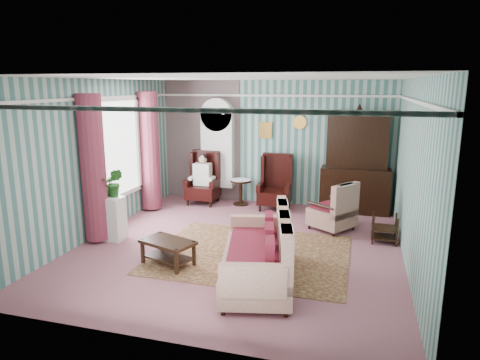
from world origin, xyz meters
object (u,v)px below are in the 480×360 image
(seated_woman, at_px, (203,179))
(plant_stand, at_px, (109,218))
(bookcase, at_px, (218,155))
(nest_table, at_px, (385,228))
(round_side_table, at_px, (241,192))
(coffee_table, at_px, (168,252))
(wingback_right, at_px, (275,182))
(floral_armchair, at_px, (332,206))
(sofa, at_px, (256,253))
(wingback_left, at_px, (203,178))
(dresser_hutch, at_px, (356,160))

(seated_woman, bearing_deg, plant_stand, -106.22)
(bookcase, xyz_separation_m, nest_table, (3.82, -1.94, -0.85))
(seated_woman, xyz_separation_m, nest_table, (4.07, -1.55, -0.32))
(seated_woman, xyz_separation_m, round_side_table, (0.90, 0.15, -0.29))
(plant_stand, xyz_separation_m, coffee_table, (1.53, -0.76, -0.20))
(wingback_right, height_order, round_side_table, wingback_right)
(wingback_right, bearing_deg, floral_armchair, -39.03)
(wingback_right, relative_size, plant_stand, 1.56)
(sofa, bearing_deg, nest_table, -52.73)
(nest_table, height_order, floral_armchair, floral_armchair)
(wingback_left, bearing_deg, seated_woman, 0.00)
(nest_table, distance_m, floral_armchair, 1.09)
(wingback_left, xyz_separation_m, round_side_table, (0.90, 0.15, -0.33))
(dresser_hutch, bearing_deg, bookcase, 177.89)
(bookcase, xyz_separation_m, wingback_left, (-0.25, -0.39, -0.50))
(dresser_hutch, relative_size, coffee_table, 2.82)
(nest_table, bearing_deg, seated_woman, 159.15)
(bookcase, distance_m, dresser_hutch, 3.25)
(seated_woman, height_order, nest_table, seated_woman)
(bookcase, xyz_separation_m, dresser_hutch, (3.25, -0.12, 0.06))
(dresser_hutch, distance_m, round_side_table, 2.75)
(bookcase, bearing_deg, floral_armchair, -27.53)
(wingback_right, xyz_separation_m, sofa, (0.47, -3.75, -0.18))
(bookcase, height_order, plant_stand, bookcase)
(bookcase, xyz_separation_m, plant_stand, (-1.05, -3.14, -0.72))
(round_side_table, bearing_deg, dresser_hutch, 2.64)
(nest_table, bearing_deg, coffee_table, -149.50)
(dresser_hutch, xyz_separation_m, round_side_table, (-2.60, -0.12, -0.88))
(seated_woman, xyz_separation_m, sofa, (2.22, -3.75, -0.14))
(coffee_table, bearing_deg, round_side_table, 87.42)
(bookcase, bearing_deg, plant_stand, -108.49)
(wingback_left, height_order, nest_table, wingback_left)
(dresser_hutch, height_order, coffee_table, dresser_hutch)
(bookcase, height_order, dresser_hutch, dresser_hutch)
(dresser_hutch, distance_m, plant_stand, 5.31)
(coffee_table, bearing_deg, wingback_right, 73.88)
(wingback_left, relative_size, sofa, 0.60)
(plant_stand, distance_m, coffee_table, 1.73)
(sofa, xyz_separation_m, coffee_table, (-1.48, 0.23, -0.25))
(nest_table, bearing_deg, round_side_table, 151.80)
(wingback_right, bearing_deg, bookcase, 165.43)
(nest_table, distance_m, plant_stand, 5.02)
(coffee_table, bearing_deg, floral_armchair, 45.57)
(bookcase, xyz_separation_m, coffee_table, (0.48, -3.90, -0.92))
(bookcase, xyz_separation_m, floral_armchair, (2.85, -1.49, -0.64))
(round_side_table, bearing_deg, floral_armchair, -29.51)
(bookcase, relative_size, seated_woman, 1.90)
(sofa, bearing_deg, seated_woman, 18.03)
(wingback_right, bearing_deg, nest_table, -33.75)
(wingback_right, xyz_separation_m, nest_table, (2.32, -1.55, -0.35))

